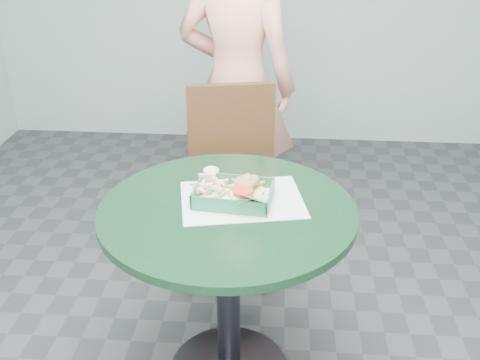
# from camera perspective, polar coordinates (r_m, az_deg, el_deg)

# --- Properties ---
(cafe_table) EXTENTS (0.90, 0.90, 0.75)m
(cafe_table) POSITION_cam_1_polar(r_m,az_deg,el_deg) (2.05, -1.24, -7.38)
(cafe_table) COLOR #23222A
(cafe_table) RESTS_ON floor
(dining_chair) EXTENTS (0.43, 0.43, 0.93)m
(dining_chair) POSITION_cam_1_polar(r_m,az_deg,el_deg) (2.76, -1.09, 1.17)
(dining_chair) COLOR #502F22
(dining_chair) RESTS_ON floor
(diner_person) EXTENTS (0.79, 0.60, 1.94)m
(diner_person) POSITION_cam_1_polar(r_m,az_deg,el_deg) (2.91, -0.33, 11.68)
(diner_person) COLOR #E18C78
(diner_person) RESTS_ON floor
(placemat) EXTENTS (0.48, 0.40, 0.00)m
(placemat) POSITION_cam_1_polar(r_m,az_deg,el_deg) (2.00, 0.20, -2.49)
(placemat) COLOR silver
(placemat) RESTS_ON cafe_table
(food_basket) EXTENTS (0.27, 0.19, 0.05)m
(food_basket) POSITION_cam_1_polar(r_m,az_deg,el_deg) (1.98, -0.65, -2.22)
(food_basket) COLOR #226942
(food_basket) RESTS_ON placemat
(crab_sandwich) EXTENTS (0.13, 0.13, 0.07)m
(crab_sandwich) POSITION_cam_1_polar(r_m,az_deg,el_deg) (1.99, 0.56, -1.01)
(crab_sandwich) COLOR #F6CF69
(crab_sandwich) RESTS_ON food_basket
(fries_pile) EXTENTS (0.12, 0.13, 0.05)m
(fries_pile) POSITION_cam_1_polar(r_m,az_deg,el_deg) (2.01, -3.32, -1.07)
(fries_pile) COLOR #DBC087
(fries_pile) RESTS_ON food_basket
(sauce_ramekin) EXTENTS (0.06, 0.06, 0.03)m
(sauce_ramekin) POSITION_cam_1_polar(r_m,az_deg,el_deg) (2.07, -3.29, 0.14)
(sauce_ramekin) COLOR white
(sauce_ramekin) RESTS_ON food_basket
(garnish_cup) EXTENTS (0.13, 0.12, 0.05)m
(garnish_cup) POSITION_cam_1_polar(r_m,az_deg,el_deg) (1.93, 0.71, -2.22)
(garnish_cup) COLOR silver
(garnish_cup) RESTS_ON food_basket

